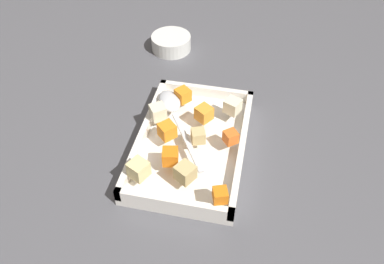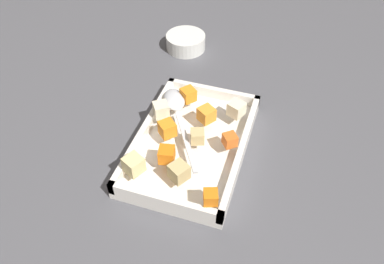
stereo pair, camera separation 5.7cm
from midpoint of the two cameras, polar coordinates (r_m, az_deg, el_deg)
ground_plane at (r=0.81m, az=1.17°, el=-1.53°), size 4.00×4.00×0.00m
baking_dish at (r=0.79m, az=2.05°, el=-2.02°), size 0.32×0.21×0.04m
carrot_chunk_heap_side at (r=0.84m, az=1.38°, el=5.46°), size 0.04×0.04×0.03m
carrot_chunk_corner_ne at (r=0.79m, az=4.18°, el=2.54°), size 0.04×0.04×0.03m
carrot_chunk_far_left at (r=0.66m, az=5.24°, el=-9.64°), size 0.03×0.03×0.02m
carrot_chunk_corner_nw at (r=0.72m, az=-1.50°, el=-3.44°), size 0.03×0.03×0.03m
carrot_chunk_front_center at (r=0.76m, az=-1.54°, el=0.41°), size 0.04×0.04×0.03m
carrot_chunk_rim_edge at (r=0.75m, az=7.75°, el=-1.24°), size 0.03×0.03×0.02m
potato_chunk_near_left at (r=0.70m, az=-6.31°, el=-4.87°), size 0.04×0.04×0.03m
potato_chunk_under_handle at (r=0.69m, az=0.42°, el=-5.96°), size 0.04×0.04×0.03m
potato_chunk_mid_left at (r=0.81m, az=8.53°, el=3.31°), size 0.04×0.04×0.03m
potato_chunk_heap_top at (r=0.80m, az=-2.58°, el=3.23°), size 0.04×0.04×0.03m
potato_chunk_corner_se at (r=0.75m, az=2.95°, el=-0.72°), size 0.03×0.03×0.03m
serving_spoon at (r=0.82m, az=-0.46°, el=4.07°), size 0.21×0.14×0.02m
small_prep_bowl at (r=1.07m, az=0.62°, el=13.07°), size 0.11×0.11×0.04m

